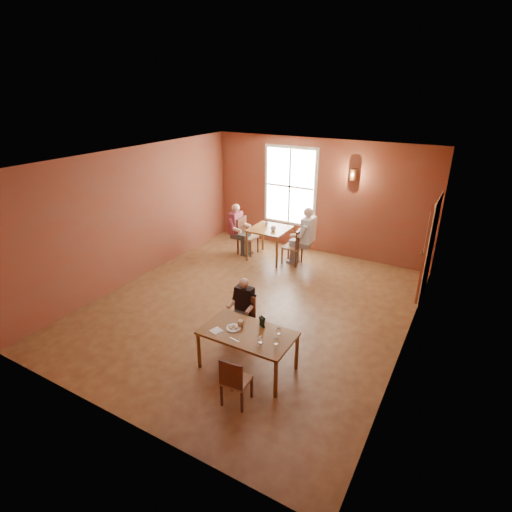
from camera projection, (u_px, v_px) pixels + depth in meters
The scene contains 28 objects.
ground at pixel (251, 306), 8.25m from camera, with size 6.00×7.00×0.01m, color brown.
wall_back at pixel (318, 197), 10.45m from camera, with size 6.00×0.04×3.00m, color brown.
wall_front at pixel (106, 326), 4.87m from camera, with size 6.00×0.04×3.00m, color brown.
wall_left at pixel (137, 215), 9.02m from camera, with size 0.04×7.00×3.00m, color brown.
wall_right at pixel (415, 271), 6.30m from camera, with size 0.04×7.00×3.00m, color brown.
ceiling at pixel (250, 159), 7.07m from camera, with size 6.00×7.00×0.04m, color white.
window at pixel (290, 186), 10.70m from camera, with size 1.36×0.10×1.96m, color white.
door at pixel (428, 249), 8.34m from camera, with size 0.12×1.04×2.10m, color maroon.
wall_sconce at pixel (353, 175), 9.69m from camera, with size 0.16×0.16×0.28m, color brown.
main_table at pixel (248, 350), 6.32m from camera, with size 1.45×0.82×0.68m, color brown, non-canonical shape.
chair_diner_main at pixel (242, 319), 7.04m from camera, with size 0.36×0.36×0.81m, color brown, non-canonical shape.
diner_main at pixel (241, 314), 6.97m from camera, with size 0.43×0.43×1.07m, color black, non-canonical shape.
chair_empty at pixel (236, 379), 5.61m from camera, with size 0.35×0.35×0.79m, color #3B220D, non-canonical shape.
plate_food at pixel (234, 328), 6.27m from camera, with size 0.24×0.24×0.03m, color white.
sandwich at pixel (241, 324), 6.31m from camera, with size 0.08×0.08×0.10m, color tan.
goblet_a at pixel (279, 333), 6.03m from camera, with size 0.07×0.07×0.17m, color white, non-canonical shape.
goblet_b at pixel (276, 343), 5.80m from camera, with size 0.06×0.06×0.16m, color white, non-canonical shape.
goblet_c at pixel (260, 341), 5.82m from camera, with size 0.07×0.07×0.18m, color white, non-canonical shape.
menu_stand at pixel (262, 322), 6.30m from camera, with size 0.11×0.05×0.18m, color black.
knife at pixel (235, 340), 6.00m from camera, with size 0.18×0.01×0.00m, color silver.
napkin at pixel (216, 331), 6.22m from camera, with size 0.17×0.17×0.01m, color white.
second_table at pixel (270, 243), 10.36m from camera, with size 0.94×0.94×0.83m, color brown, non-canonical shape.
chair_diner_white at pixel (292, 246), 10.05m from camera, with size 0.42×0.42×0.94m, color #5B2B18, non-canonical shape.
diner_white at pixel (294, 237), 9.93m from camera, with size 0.58×0.58×1.45m, color white, non-canonical shape.
chair_diner_maroon at pixel (248, 236), 10.63m from camera, with size 0.44×0.44×0.99m, color brown, non-canonical shape.
diner_maroon at pixel (247, 230), 10.58m from camera, with size 0.53×0.53×1.32m, color maroon, non-canonical shape.
cup_a at pixel (273, 229), 10.02m from camera, with size 0.13×0.13×0.11m, color white.
cup_b at pixel (266, 224), 10.39m from camera, with size 0.11×0.11×0.10m, color silver.
Camera 1 is at (3.63, -6.19, 4.21)m, focal length 28.00 mm.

